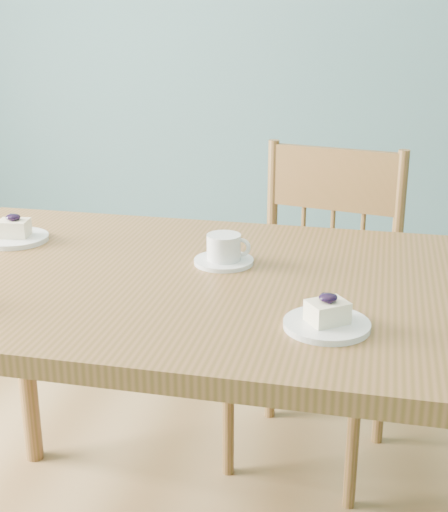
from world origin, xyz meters
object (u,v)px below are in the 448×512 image
Objects in this scene: cheesecake_plate_far at (15,234)px; dining_chair at (316,308)px; dining_table at (217,312)px; cheesecake_plate_near at (327,319)px; coffee_cup at (224,251)px.

dining_chair is at bearing 31.89° from cheesecake_plate_far.
cheesecake_plate_far reaches higher than dining_table.
cheesecake_plate_near is at bearing -24.33° from cheesecake_plate_far.
coffee_cup reaches higher than dining_table.
dining_table is 0.15m from coffee_cup.
cheesecake_plate_near is (0.07, -0.81, 0.33)m from dining_chair.
coffee_cup is (-0.00, 0.10, 0.11)m from dining_table.
dining_chair is 0.88m from cheesecake_plate_near.
dining_table is at bearing -94.54° from coffee_cup.
cheesecake_plate_near is at bearing -38.96° from dining_table.
coffee_cup is at bearing 93.59° from dining_table.
dining_chair is at bearing 74.99° from dining_table.
cheesecake_plate_near is 0.96× the size of cheesecake_plate_far.
dining_chair reaches higher than cheesecake_plate_far.
cheesecake_plate_far reaches higher than cheesecake_plate_near.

